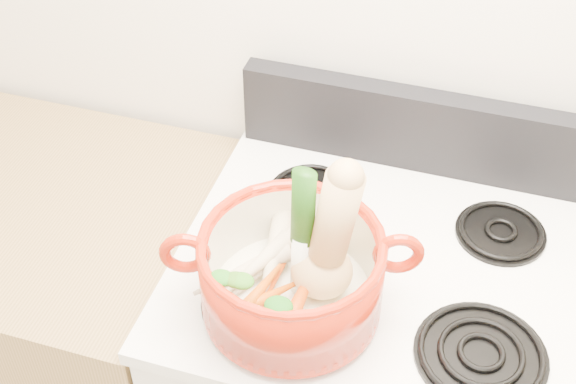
% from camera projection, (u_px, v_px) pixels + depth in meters
% --- Properties ---
extents(wall_back, '(3.50, 0.02, 2.60)m').
position_uv_depth(wall_back, '(443.00, 6.00, 1.50)').
color(wall_back, white).
rests_on(wall_back, floor).
extents(cooktop, '(0.78, 0.67, 0.03)m').
position_uv_depth(cooktop, '(388.00, 269.00, 1.50)').
color(cooktop, white).
rests_on(cooktop, stove_body).
extents(control_backsplash, '(0.76, 0.05, 0.18)m').
position_uv_depth(control_backsplash, '(423.00, 131.00, 1.64)').
color(control_backsplash, black).
rests_on(control_backsplash, cooktop).
extents(burner_front_left, '(0.22, 0.22, 0.02)m').
position_uv_depth(burner_front_left, '(264.00, 301.00, 1.41)').
color(burner_front_left, black).
rests_on(burner_front_left, cooktop).
extents(burner_front_right, '(0.22, 0.22, 0.02)m').
position_uv_depth(burner_front_right, '(481.00, 353.00, 1.33)').
color(burner_front_right, black).
rests_on(burner_front_right, cooktop).
extents(burner_back_left, '(0.17, 0.17, 0.02)m').
position_uv_depth(burner_back_left, '(311.00, 192.00, 1.62)').
color(burner_back_left, black).
rests_on(burner_back_left, cooktop).
extents(burner_back_right, '(0.17, 0.17, 0.02)m').
position_uv_depth(burner_back_right, '(501.00, 231.00, 1.54)').
color(burner_back_right, black).
rests_on(burner_back_right, cooktop).
extents(dutch_oven, '(0.39, 0.39, 0.15)m').
position_uv_depth(dutch_oven, '(292.00, 275.00, 1.34)').
color(dutch_oven, '#A21C0A').
rests_on(dutch_oven, burner_front_left).
extents(pot_handle_left, '(0.09, 0.04, 0.09)m').
position_uv_depth(pot_handle_left, '(185.00, 253.00, 1.31)').
color(pot_handle_left, '#A21C0A').
rests_on(pot_handle_left, dutch_oven).
extents(pot_handle_right, '(0.09, 0.04, 0.09)m').
position_uv_depth(pot_handle_right, '(398.00, 254.00, 1.31)').
color(pot_handle_right, '#A21C0A').
rests_on(pot_handle_right, dutch_oven).
extents(squash, '(0.16, 0.13, 0.28)m').
position_uv_depth(squash, '(323.00, 234.00, 1.29)').
color(squash, tan).
rests_on(squash, dutch_oven).
extents(leek, '(0.05, 0.06, 0.27)m').
position_uv_depth(leek, '(302.00, 232.00, 1.30)').
color(leek, white).
rests_on(leek, dutch_oven).
extents(ginger, '(0.10, 0.08, 0.05)m').
position_uv_depth(ginger, '(315.00, 246.00, 1.42)').
color(ginger, tan).
rests_on(ginger, dutch_oven).
extents(parsnip_0, '(0.12, 0.21, 0.06)m').
position_uv_depth(parsnip_0, '(259.00, 268.00, 1.39)').
color(parsnip_0, beige).
rests_on(parsnip_0, dutch_oven).
extents(parsnip_1, '(0.16, 0.15, 0.05)m').
position_uv_depth(parsnip_1, '(242.00, 270.00, 1.38)').
color(parsnip_1, beige).
rests_on(parsnip_1, dutch_oven).
extents(parsnip_2, '(0.07, 0.21, 0.06)m').
position_uv_depth(parsnip_2, '(274.00, 253.00, 1.39)').
color(parsnip_2, beige).
rests_on(parsnip_2, dutch_oven).
extents(parsnip_3, '(0.11, 0.16, 0.05)m').
position_uv_depth(parsnip_3, '(256.00, 265.00, 1.37)').
color(parsnip_3, beige).
rests_on(parsnip_3, dutch_oven).
extents(carrot_0, '(0.05, 0.16, 0.04)m').
position_uv_depth(carrot_0, '(266.00, 292.00, 1.36)').
color(carrot_0, '#D54B0A').
rests_on(carrot_0, dutch_oven).
extents(carrot_1, '(0.12, 0.13, 0.04)m').
position_uv_depth(carrot_1, '(260.00, 302.00, 1.33)').
color(carrot_1, '#BD4609').
rests_on(carrot_1, dutch_oven).
extents(carrot_2, '(0.05, 0.19, 0.05)m').
position_uv_depth(carrot_2, '(299.00, 301.00, 1.32)').
color(carrot_2, '#BF4209').
rests_on(carrot_2, dutch_oven).
extents(carrot_3, '(0.06, 0.13, 0.04)m').
position_uv_depth(carrot_3, '(260.00, 291.00, 1.34)').
color(carrot_3, '#BC4709').
rests_on(carrot_3, dutch_oven).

